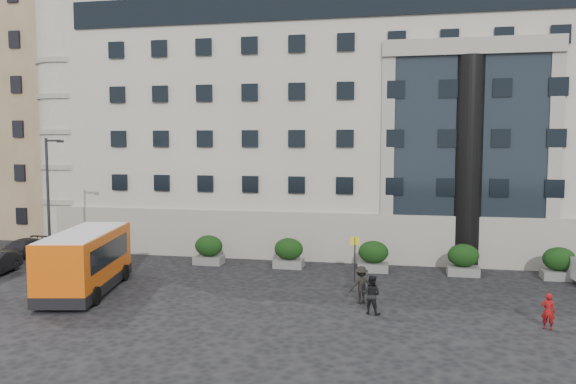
# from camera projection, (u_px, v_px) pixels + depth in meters

# --- Properties ---
(ground) EXTENTS (120.00, 120.00, 0.00)m
(ground) POSITION_uv_depth(u_px,v_px,m) (234.00, 301.00, 27.44)
(ground) COLOR black
(ground) RESTS_ON ground
(civic_building) EXTENTS (44.00, 24.00, 18.00)m
(civic_building) POSITION_uv_depth(u_px,v_px,m) (378.00, 128.00, 46.98)
(civic_building) COLOR #A39E90
(civic_building) RESTS_ON ground
(entrance_column) EXTENTS (1.80, 1.80, 13.00)m
(entrance_column) POSITION_uv_depth(u_px,v_px,m) (468.00, 163.00, 34.60)
(entrance_column) COLOR black
(entrance_column) RESTS_ON ground
(apartment_near) EXTENTS (14.00, 14.00, 20.00)m
(apartment_near) POSITION_uv_depth(u_px,v_px,m) (42.00, 118.00, 50.79)
(apartment_near) COLOR #82694B
(apartment_near) RESTS_ON ground
(apartment_far) EXTENTS (13.00, 13.00, 22.00)m
(apartment_far) POSITION_uv_depth(u_px,v_px,m) (111.00, 116.00, 68.87)
(apartment_far) COLOR brown
(apartment_far) RESTS_ON ground
(hedge_a) EXTENTS (1.80, 1.26, 1.84)m
(hedge_a) POSITION_uv_depth(u_px,v_px,m) (209.00, 250.00, 35.76)
(hedge_a) COLOR #5F5F5D
(hedge_a) RESTS_ON ground
(hedge_b) EXTENTS (1.80, 1.26, 1.84)m
(hedge_b) POSITION_uv_depth(u_px,v_px,m) (289.00, 253.00, 34.75)
(hedge_b) COLOR #5F5F5D
(hedge_b) RESTS_ON ground
(hedge_c) EXTENTS (1.80, 1.26, 1.84)m
(hedge_c) POSITION_uv_depth(u_px,v_px,m) (373.00, 256.00, 33.73)
(hedge_c) COLOR #5F5F5D
(hedge_c) RESTS_ON ground
(hedge_d) EXTENTS (1.80, 1.26, 1.84)m
(hedge_d) POSITION_uv_depth(u_px,v_px,m) (463.00, 259.00, 32.72)
(hedge_d) COLOR #5F5F5D
(hedge_d) RESTS_ON ground
(hedge_e) EXTENTS (1.80, 1.26, 1.84)m
(hedge_e) POSITION_uv_depth(u_px,v_px,m) (559.00, 263.00, 31.71)
(hedge_e) COLOR #5F5F5D
(hedge_e) RESTS_ON ground
(street_lamp) EXTENTS (1.16, 0.18, 8.00)m
(street_lamp) POSITION_uv_depth(u_px,v_px,m) (49.00, 201.00, 32.32)
(street_lamp) COLOR #262628
(street_lamp) RESTS_ON ground
(bus_stop_sign) EXTENTS (0.50, 0.08, 2.52)m
(bus_stop_sign) POSITION_uv_depth(u_px,v_px,m) (355.00, 251.00, 31.10)
(bus_stop_sign) COLOR #262628
(bus_stop_sign) RESTS_ON ground
(minibus) EXTENTS (4.07, 7.94, 3.16)m
(minibus) POSITION_uv_depth(u_px,v_px,m) (85.00, 259.00, 28.95)
(minibus) COLOR #DC530A
(minibus) RESTS_ON ground
(red_truck) EXTENTS (2.69, 5.27, 2.77)m
(red_truck) POSITION_uv_depth(u_px,v_px,m) (88.00, 222.00, 44.78)
(red_truck) COLOR #980B0E
(red_truck) RESTS_ON ground
(parked_car_c) EXTENTS (1.86, 4.29, 1.23)m
(parked_car_c) POSITION_uv_depth(u_px,v_px,m) (21.00, 249.00, 37.65)
(parked_car_c) COLOR black
(parked_car_c) RESTS_ON ground
(parked_car_d) EXTENTS (2.83, 5.24, 1.40)m
(parked_car_d) POSITION_uv_depth(u_px,v_px,m) (79.00, 232.00, 44.40)
(parked_car_d) COLOR black
(parked_car_d) RESTS_ON ground
(pedestrian_a) EXTENTS (0.65, 0.55, 1.53)m
(pedestrian_a) POSITION_uv_depth(u_px,v_px,m) (548.00, 311.00, 23.20)
(pedestrian_a) COLOR maroon
(pedestrian_a) RESTS_ON ground
(pedestrian_b) EXTENTS (1.03, 0.91, 1.78)m
(pedestrian_b) POSITION_uv_depth(u_px,v_px,m) (371.00, 294.00, 25.30)
(pedestrian_b) COLOR black
(pedestrian_b) RESTS_ON ground
(pedestrian_c) EXTENTS (1.35, 1.15, 1.82)m
(pedestrian_c) POSITION_uv_depth(u_px,v_px,m) (361.00, 285.00, 26.95)
(pedestrian_c) COLOR black
(pedestrian_c) RESTS_ON ground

